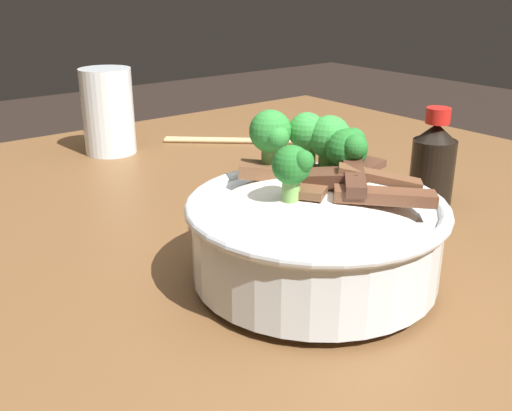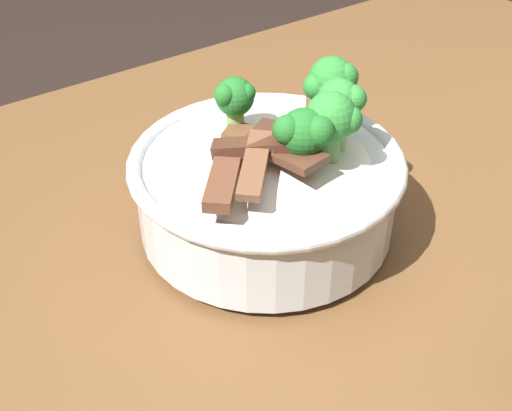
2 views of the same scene
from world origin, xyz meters
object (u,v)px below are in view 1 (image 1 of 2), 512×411
object	(u,v)px
rice_bowl	(316,224)
soy_sauce_bottle	(433,162)
drinking_glass	(108,115)
chopsticks_pair	(235,140)

from	to	relation	value
rice_bowl	soy_sauce_bottle	size ratio (longest dim) A/B	1.96
rice_bowl	drinking_glass	xyz separation A→B (m)	(-0.50, 0.04, 0.00)
drinking_glass	soy_sauce_bottle	distance (m)	0.48
soy_sauce_bottle	rice_bowl	bearing A→B (deg)	-75.98
drinking_glass	soy_sauce_bottle	size ratio (longest dim) A/B	1.12
chopsticks_pair	rice_bowl	bearing A→B (deg)	-27.61
rice_bowl	soy_sauce_bottle	bearing A→B (deg)	104.02
drinking_glass	soy_sauce_bottle	bearing A→B (deg)	25.67
rice_bowl	soy_sauce_bottle	world-z (taller)	rice_bowl
rice_bowl	chopsticks_pair	xyz separation A→B (m)	(-0.43, 0.22, -0.05)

